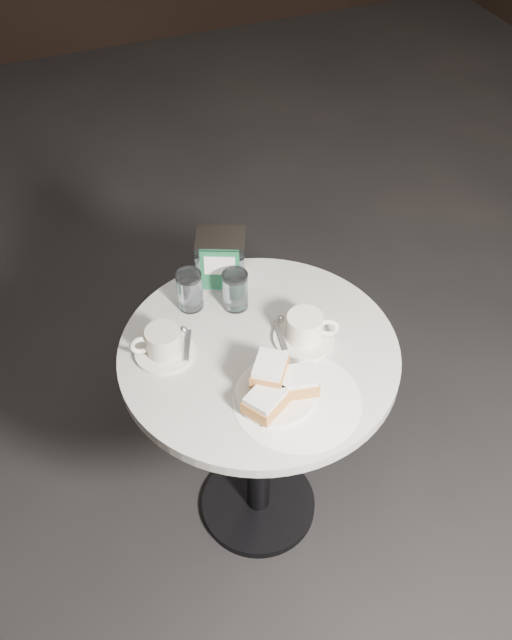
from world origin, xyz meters
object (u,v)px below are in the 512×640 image
at_px(cafe_table, 259,400).
at_px(coffee_cup_left, 163,344).
at_px(water_glass_left, 190,291).
at_px(water_glass_right, 235,290).
at_px(coffee_cup_right, 305,330).
at_px(napkin_dispenser, 221,259).
at_px(beignet_plate, 277,387).

bearing_deg(cafe_table, coffee_cup_left, 161.48).
bearing_deg(coffee_cup_left, water_glass_left, 57.48).
height_order(water_glass_left, water_glass_right, same).
height_order(coffee_cup_left, coffee_cup_right, coffee_cup_right).
relative_size(coffee_cup_right, water_glass_left, 1.87).
distance_m(cafe_table, coffee_cup_right, 0.26).
bearing_deg(coffee_cup_right, cafe_table, -161.08).
height_order(cafe_table, napkin_dispenser, napkin_dispenser).
bearing_deg(coffee_cup_right, napkin_dispenser, 136.28).
bearing_deg(beignet_plate, coffee_cup_right, 46.41).
height_order(coffee_cup_right, water_glass_left, water_glass_left).
bearing_deg(cafe_table, water_glass_right, 89.42).
bearing_deg(napkin_dispenser, coffee_cup_left, -114.93).
distance_m(cafe_table, coffee_cup_left, 0.33).
distance_m(coffee_cup_left, water_glass_left, 0.18).
distance_m(beignet_plate, water_glass_right, 0.32).
relative_size(cafe_table, beignet_plate, 3.31).
bearing_deg(napkin_dispenser, beignet_plate, -69.36).
height_order(beignet_plate, water_glass_right, water_glass_right).
bearing_deg(water_glass_right, cafe_table, -90.58).
height_order(coffee_cup_left, water_glass_left, water_glass_left).
bearing_deg(cafe_table, coffee_cup_right, -4.93).
xyz_separation_m(cafe_table, coffee_cup_left, (-0.22, 0.07, 0.23)).
bearing_deg(water_glass_right, beignet_plate, -93.30).
relative_size(water_glass_right, napkin_dispenser, 0.69).
xyz_separation_m(cafe_table, water_glass_left, (-0.11, 0.21, 0.25)).
height_order(cafe_table, water_glass_right, water_glass_right).
bearing_deg(cafe_table, napkin_dispenser, 89.73).
bearing_deg(coffee_cup_right, water_glass_left, 159.42).
relative_size(beignet_plate, napkin_dispenser, 1.43).
height_order(water_glass_left, napkin_dispenser, napkin_dispenser).
distance_m(cafe_table, napkin_dispenser, 0.39).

